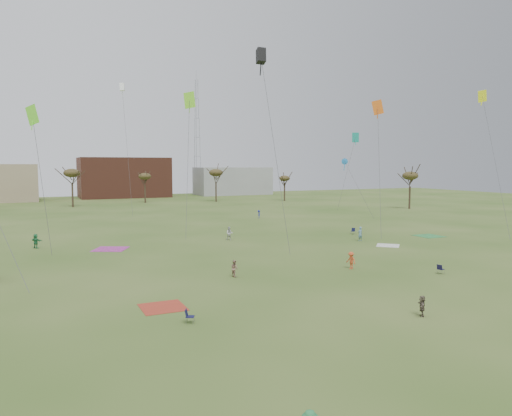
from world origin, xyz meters
name	(u,v)px	position (x,y,z in m)	size (l,w,h in m)	color
ground	(320,291)	(0.00, 0.00, 0.00)	(260.00, 260.00, 0.00)	#34551A
spectator_fore_b	(234,268)	(-4.28, 7.19, 0.73)	(0.71, 0.56, 1.47)	#9D7463
spectator_fore_c	(422,306)	(2.57, -8.17, 0.68)	(1.26, 0.40, 1.36)	brown
flyer_mid_b	(351,260)	(6.90, 5.59, 0.81)	(1.05, 0.60, 1.63)	#D15027
flyer_mid_c	(360,234)	(17.96, 19.02, 0.93)	(0.68, 0.44, 1.85)	#618CA2
spectator_mid_e	(229,234)	(2.91, 26.67, 0.87)	(0.85, 0.66, 1.75)	silver
flyer_far_a	(36,241)	(-20.03, 30.41, 0.85)	(1.58, 0.50, 1.71)	#2B834D
flyer_far_c	(259,214)	(17.43, 48.83, 0.74)	(0.96, 0.55, 1.48)	navy
blanket_red	(163,307)	(-12.22, 0.72, 0.00)	(2.94, 2.94, 0.03)	#B13723
blanket_cream	(388,246)	(18.85, 14.65, 0.00)	(2.63, 2.63, 0.03)	white
blanket_plum	(111,249)	(-12.16, 26.12, 0.00)	(3.62, 3.62, 0.03)	#AE3595
blanket_olive	(429,236)	(29.21, 18.57, 0.00)	(3.37, 3.37, 0.03)	#328B43
camp_chair_left	(190,319)	(-11.50, -3.27, 0.26)	(0.71, 0.69, 0.87)	#15163B
camp_chair_center	(441,271)	(13.00, 0.51, 0.26)	(0.65, 0.62, 0.87)	#18153A
camp_chair_right	(353,232)	(20.85, 24.54, 0.26)	(0.74, 0.73, 0.87)	#121633
kites_aloft	(218,99)	(0.88, 25.12, 17.77)	(70.29, 67.66, 23.26)	#FCFF1A
tree_line	(119,177)	(-2.85, 79.12, 7.09)	(117.44, 49.32, 8.91)	#3A2B1E
building_brick	(124,177)	(5.00, 120.00, 6.00)	(26.00, 16.00, 12.00)	brown
building_grey	(233,181)	(40.00, 118.00, 4.50)	(24.00, 12.00, 9.00)	gray
radio_tower	(197,137)	(30.00, 125.00, 19.21)	(1.51, 1.72, 41.00)	#9EA3A8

